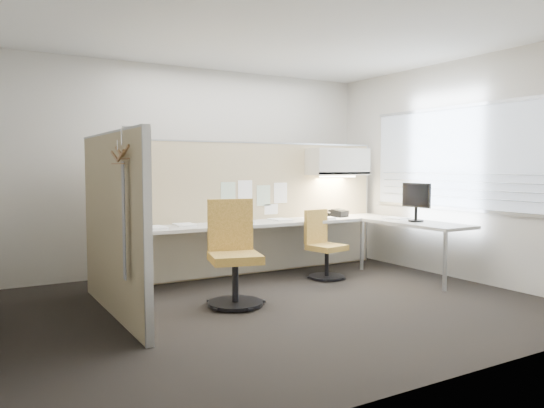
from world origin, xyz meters
TOP-DOWN VIEW (x-y plane):
  - floor at (0.00, 0.00)m, footprint 5.50×4.50m
  - ceiling at (0.00, 0.00)m, footprint 5.50×4.50m
  - wall_back at (0.00, 2.25)m, footprint 5.50×0.02m
  - wall_front at (0.00, -2.25)m, footprint 5.50×0.02m
  - wall_right at (2.75, 0.00)m, footprint 0.02×4.50m
  - window_pane at (2.73, 0.00)m, footprint 0.01×2.80m
  - partition_back at (0.55, 1.60)m, footprint 4.10×0.06m
  - partition_left at (-1.50, 0.50)m, footprint 0.06×2.20m
  - desk at (0.93, 1.13)m, footprint 4.00×2.07m
  - overhead_bin at (1.90, 1.39)m, footprint 0.90×0.36m
  - task_light_strip at (1.90, 1.39)m, footprint 0.60×0.06m
  - pinned_papers at (0.63, 1.57)m, footprint 1.01×0.00m
  - poster at (-1.05, 1.57)m, footprint 0.28×0.00m
  - chair_left at (-0.33, 0.25)m, footprint 0.62×0.64m
  - chair_right at (1.26, 0.85)m, footprint 0.48×0.49m
  - monitor at (2.30, 0.26)m, footprint 0.20×0.47m
  - phone at (1.86, 1.30)m, footprint 0.25×0.24m
  - stapler at (1.72, 1.42)m, footprint 0.14×0.06m
  - tape_dispenser at (1.60, 1.31)m, footprint 0.11×0.09m
  - coat_hook at (-1.58, -0.15)m, footprint 0.18×0.43m
  - paper_stack_0 at (-0.86, 1.21)m, footprint 0.25×0.31m
  - paper_stack_1 at (-0.44, 1.34)m, footprint 0.25×0.32m
  - paper_stack_2 at (0.24, 1.21)m, footprint 0.26×0.32m
  - paper_stack_3 at (0.89, 1.32)m, footprint 0.23×0.30m
  - paper_stack_4 at (1.49, 1.18)m, footprint 0.24×0.31m
  - paper_stack_5 at (2.35, 0.69)m, footprint 0.29×0.34m

SIDE VIEW (x-z plane):
  - floor at x=0.00m, z-range -0.01..0.00m
  - chair_right at x=1.26m, z-range -0.03..0.84m
  - chair_left at x=-0.33m, z-range -0.04..1.05m
  - desk at x=0.93m, z-range 0.24..0.97m
  - paper_stack_3 at x=0.89m, z-range 0.73..0.75m
  - paper_stack_5 at x=2.35m, z-range 0.73..0.75m
  - paper_stack_1 at x=-0.44m, z-range 0.73..0.75m
  - paper_stack_4 at x=1.49m, z-range 0.73..0.76m
  - paper_stack_0 at x=-0.86m, z-range 0.73..0.76m
  - paper_stack_2 at x=0.24m, z-range 0.73..0.77m
  - stapler at x=1.72m, z-range 0.73..0.78m
  - tape_dispenser at x=1.60m, z-range 0.73..0.79m
  - phone at x=1.86m, z-range 0.72..0.84m
  - partition_back at x=0.55m, z-range 0.00..1.75m
  - partition_left at x=-1.50m, z-range 0.00..1.75m
  - monitor at x=2.30m, z-range 0.77..1.27m
  - pinned_papers at x=0.63m, z-range 0.80..1.27m
  - task_light_strip at x=1.90m, z-range 1.29..1.31m
  - wall_back at x=0.00m, z-range 0.00..2.80m
  - wall_front at x=0.00m, z-range 0.00..2.80m
  - wall_right at x=2.75m, z-range 0.00..2.80m
  - poster at x=-1.05m, z-range 1.24..1.59m
  - coat_hook at x=-1.58m, z-range 0.77..2.07m
  - overhead_bin at x=1.90m, z-range 1.32..1.70m
  - window_pane at x=2.73m, z-range 0.90..2.20m
  - ceiling at x=0.00m, z-range 2.80..2.81m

